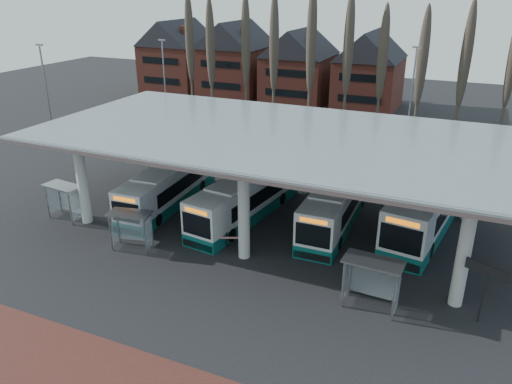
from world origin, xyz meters
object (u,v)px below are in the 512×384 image
at_px(shelter_1, 131,222).
at_px(bus_1, 246,197).
at_px(bus_0, 169,186).
at_px(shelter_2, 373,272).
at_px(bus_2, 337,203).
at_px(bus_3, 429,204).
at_px(shelter_0, 65,194).

bearing_deg(shelter_1, bus_1, 44.00).
bearing_deg(bus_0, shelter_2, -25.66).
height_order(bus_2, shelter_2, bus_2).
distance_m(bus_0, bus_3, 18.41).
bearing_deg(shelter_0, bus_0, 49.50).
bearing_deg(bus_0, bus_3, 8.53).
bearing_deg(bus_2, shelter_1, -142.35).
xyz_separation_m(bus_0, shelter_1, (1.57, -6.62, 0.34)).
relative_size(bus_2, shelter_0, 3.99).
relative_size(bus_0, bus_3, 0.84).
bearing_deg(shelter_2, bus_2, 119.02).
relative_size(bus_3, shelter_1, 4.60).
xyz_separation_m(bus_0, shelter_2, (16.42, -6.84, 0.56)).
bearing_deg(shelter_1, shelter_0, 154.07).
height_order(bus_0, bus_3, bus_3).
height_order(bus_1, bus_3, bus_3).
relative_size(bus_3, shelter_0, 4.61).
distance_m(bus_2, shelter_0, 18.79).
height_order(bus_2, shelter_0, bus_2).
relative_size(bus_2, bus_3, 0.87).
bearing_deg(bus_2, bus_0, -172.16).
xyz_separation_m(bus_1, bus_2, (6.07, 1.61, 0.00)).
bearing_deg(bus_1, bus_2, 22.15).
bearing_deg(bus_0, bus_2, 5.63).
bearing_deg(bus_2, bus_3, 16.66).
height_order(bus_0, bus_1, bus_1).
xyz_separation_m(bus_0, bus_2, (12.25, 1.87, 0.05)).
distance_m(bus_2, shelter_2, 9.67).
distance_m(bus_0, shelter_1, 6.81).
height_order(bus_0, bus_2, bus_2).
height_order(bus_0, shelter_1, bus_0).
relative_size(bus_0, bus_2, 0.98).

